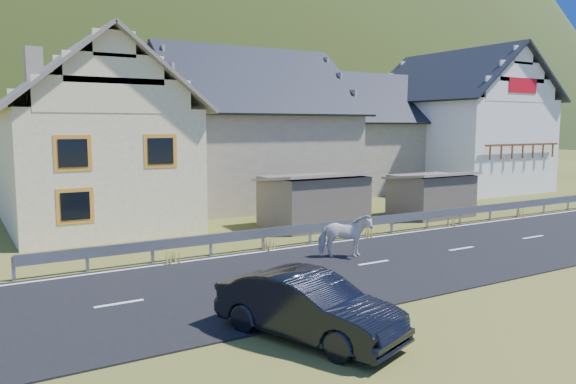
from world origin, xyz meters
TOP-DOWN VIEW (x-y plane):
  - ground at (0.00, 0.00)m, footprint 160.00×160.00m
  - road at (0.00, 0.00)m, footprint 60.00×7.00m
  - lane_markings at (0.00, 0.00)m, footprint 60.00×6.60m
  - guardrail at (-0.00, 3.68)m, footprint 28.10×0.09m
  - shed_left at (-2.00, 6.50)m, footprint 4.30×3.30m
  - shed_right at (4.50, 6.00)m, footprint 3.80×2.90m
  - house_cream at (-10.00, 12.00)m, footprint 7.80×9.80m
  - house_stone_a at (-1.00, 15.00)m, footprint 10.80×9.80m
  - house_stone_b at (9.00, 17.00)m, footprint 9.80×8.80m
  - house_white at (15.00, 14.00)m, footprint 8.80×10.80m
  - mountain at (5.00, 180.00)m, footprint 440.00×280.00m
  - horse at (-4.36, 1.07)m, footprint 1.43×1.89m
  - car at (-9.19, -4.17)m, footprint 2.77×4.35m

SIDE VIEW (x-z plane):
  - mountain at x=5.00m, z-range -150.00..110.00m
  - ground at x=0.00m, z-range 0.00..0.00m
  - road at x=0.00m, z-range 0.00..0.04m
  - lane_markings at x=0.00m, z-range 0.04..0.05m
  - guardrail at x=0.00m, z-range 0.19..0.94m
  - car at x=-9.19m, z-range 0.00..1.35m
  - horse at x=-4.36m, z-range 0.04..1.50m
  - shed_right at x=4.50m, z-range -0.10..2.10m
  - shed_left at x=-2.00m, z-range -0.10..2.30m
  - house_stone_b at x=9.00m, z-range 0.19..8.29m
  - house_cream at x=-10.00m, z-range 0.21..8.51m
  - house_stone_a at x=-1.00m, z-range 0.18..9.08m
  - house_white at x=15.00m, z-range 0.21..9.91m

